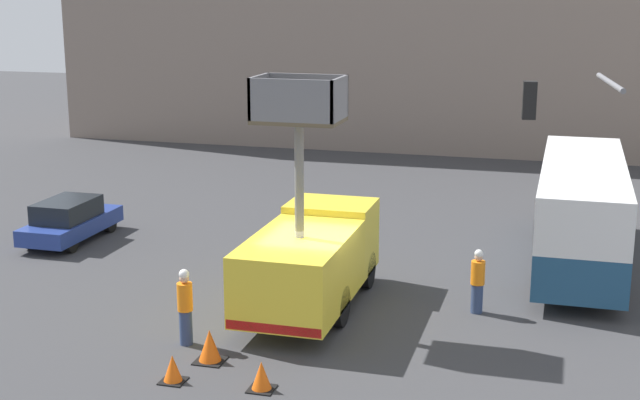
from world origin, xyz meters
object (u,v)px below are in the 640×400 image
at_px(road_worker_directing, 478,281).
at_px(traffic_cone_near_truck, 261,377).
at_px(traffic_cone_mid_road, 210,346).
at_px(road_worker_near_truck, 185,307).
at_px(utility_truck, 311,255).
at_px(traffic_light_pole, 629,163).
at_px(city_bus, 581,206).
at_px(parked_car_curbside, 70,220).
at_px(traffic_cone_far_side, 173,369).

bearing_deg(road_worker_directing, traffic_cone_near_truck, -125.29).
bearing_deg(traffic_cone_mid_road, traffic_cone_near_truck, -33.44).
bearing_deg(road_worker_near_truck, traffic_cone_mid_road, 32.05).
relative_size(utility_truck, traffic_cone_near_truck, 9.81).
distance_m(road_worker_directing, traffic_cone_mid_road, 7.60).
bearing_deg(road_worker_near_truck, utility_truck, 126.97).
xyz_separation_m(traffic_light_pole, road_worker_near_truck, (-10.22, -3.00, -3.56)).
xyz_separation_m(utility_truck, city_bus, (7.07, 6.15, 0.38)).
height_order(road_worker_near_truck, traffic_cone_near_truck, road_worker_near_truck).
relative_size(road_worker_directing, parked_car_curbside, 0.42).
xyz_separation_m(traffic_light_pole, road_worker_directing, (-3.53, 1.18, -3.66)).
distance_m(city_bus, road_worker_near_truck, 13.27).
bearing_deg(road_worker_near_truck, traffic_light_pole, 88.19).
relative_size(utility_truck, road_worker_directing, 3.62).
relative_size(city_bus, traffic_cone_mid_road, 13.14).
bearing_deg(utility_truck, road_worker_directing, 11.92).
xyz_separation_m(road_worker_directing, parked_car_curbside, (-14.35, 3.25, -0.14)).
relative_size(traffic_light_pole, traffic_cone_far_side, 10.66).
xyz_separation_m(traffic_light_pole, traffic_cone_mid_road, (-9.25, -3.80, -4.18)).
height_order(traffic_light_pole, road_worker_directing, traffic_light_pole).
distance_m(utility_truck, city_bus, 9.38).
height_order(utility_truck, road_worker_directing, utility_truck).
height_order(traffic_cone_mid_road, traffic_cone_far_side, traffic_cone_mid_road).
bearing_deg(road_worker_directing, utility_truck, -169.82).
bearing_deg(traffic_cone_far_side, road_worker_near_truck, 106.10).
xyz_separation_m(traffic_light_pole, traffic_cone_near_truck, (-7.57, -4.91, -4.24)).
xyz_separation_m(traffic_cone_near_truck, traffic_cone_far_side, (-2.05, -0.15, -0.01)).
bearing_deg(traffic_cone_far_side, parked_car_curbside, 131.06).
xyz_separation_m(road_worker_directing, traffic_cone_far_side, (-6.08, -6.24, -0.59)).
distance_m(traffic_light_pole, road_worker_directing, 5.22).
bearing_deg(traffic_light_pole, road_worker_directing, 161.57).
bearing_deg(traffic_cone_far_side, utility_truck, 72.61).
height_order(traffic_light_pole, traffic_cone_mid_road, traffic_light_pole).
height_order(traffic_light_pole, parked_car_curbside, traffic_light_pole).
relative_size(traffic_cone_far_side, parked_car_curbside, 0.15).
bearing_deg(traffic_cone_near_truck, traffic_light_pole, 32.97).
height_order(traffic_cone_far_side, parked_car_curbside, parked_car_curbside).
xyz_separation_m(road_worker_directing, traffic_cone_mid_road, (-5.72, -4.98, -0.52)).
bearing_deg(traffic_light_pole, traffic_cone_mid_road, -157.66).
relative_size(traffic_cone_near_truck, traffic_cone_far_side, 1.04).
relative_size(road_worker_near_truck, traffic_cone_mid_road, 2.47).
bearing_deg(road_worker_near_truck, city_bus, 117.02).
height_order(utility_truck, city_bus, utility_truck).
bearing_deg(utility_truck, road_worker_near_truck, -124.86).
xyz_separation_m(road_worker_near_truck, road_worker_directing, (6.68, 4.18, -0.10)).
bearing_deg(parked_car_curbside, traffic_cone_near_truck, -42.15).
bearing_deg(city_bus, road_worker_near_truck, 139.64).
bearing_deg(traffic_light_pole, utility_truck, 178.24).
height_order(traffic_cone_near_truck, traffic_cone_far_side, traffic_cone_near_truck).
height_order(road_worker_directing, traffic_cone_far_side, road_worker_directing).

